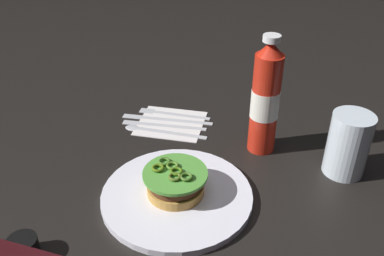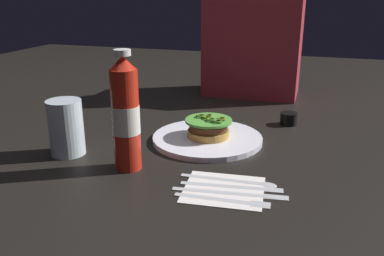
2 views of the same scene
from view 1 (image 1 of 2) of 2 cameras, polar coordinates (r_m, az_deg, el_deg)
ground_plane at (r=0.80m, az=1.65°, el=-8.82°), size 3.00×3.00×0.00m
dinner_plate at (r=0.78m, az=-2.07°, el=-9.21°), size 0.28×0.28×0.01m
burger_sandwich at (r=0.77m, az=-2.29°, el=-7.35°), size 0.12×0.12×0.05m
ketchup_bottle at (r=0.86m, az=9.96°, el=3.82°), size 0.06×0.06×0.26m
water_glass at (r=0.87m, az=20.50°, el=-2.12°), size 0.08×0.08×0.13m
condiment_cup at (r=0.73m, az=-21.99°, el=-14.89°), size 0.05×0.05×0.03m
napkin at (r=1.00m, az=-2.91°, el=0.69°), size 0.17×0.15×0.00m
fork_utensil at (r=1.04m, az=-3.31°, el=2.15°), size 0.18×0.03×0.00m
butter_knife at (r=1.01m, az=-4.22°, el=1.39°), size 0.22×0.04×0.00m
steak_knife at (r=0.99m, az=-4.57°, el=0.57°), size 0.20×0.04×0.00m
spoon_utensil at (r=0.97m, az=-5.22°, el=-0.17°), size 0.20×0.03×0.00m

